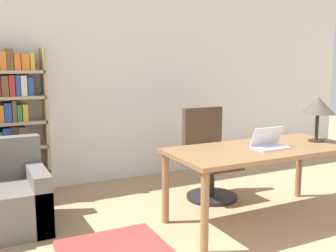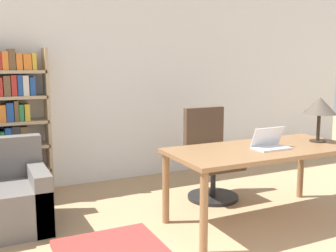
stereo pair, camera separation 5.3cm
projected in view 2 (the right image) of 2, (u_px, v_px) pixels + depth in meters
The scene contains 7 objects.
wall_back at pixel (119, 80), 5.22m from camera, with size 8.00×0.06×2.70m.
desk at pixel (262, 156), 3.85m from camera, with size 1.87×0.84×0.75m.
laptop at pixel (270, 144), 3.79m from camera, with size 0.35×0.21×0.21m.
table_lamp at pixel (320, 106), 4.08m from camera, with size 0.34×0.34×0.47m.
office_chair at pixel (210, 159), 4.60m from camera, with size 0.59×0.59×1.05m.
armchair at pixel (9, 199), 3.75m from camera, with size 0.70×0.79×0.84m.
bookshelf at pixel (12, 122), 4.53m from camera, with size 0.73×0.28×1.74m.
Camera 2 is at (-1.69, -0.48, 1.56)m, focal length 42.00 mm.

